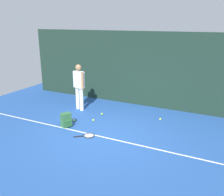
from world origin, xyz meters
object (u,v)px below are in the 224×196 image
tennis_ball_near_player (102,114)px  tennis_ball_by_fence (160,119)px  tennis_player (79,84)px  tennis_ball_far_left (74,120)px  backpack (66,120)px  tennis_ball_mid_court (93,120)px  tennis_racket (88,136)px

tennis_ball_near_player → tennis_ball_by_fence: bearing=12.5°
tennis_player → tennis_ball_far_left: (0.47, -1.06, -0.93)m
backpack → tennis_ball_far_left: bearing=26.0°
tennis_player → tennis_ball_near_player: bearing=-166.5°
tennis_ball_mid_court → tennis_ball_far_left: size_ratio=1.00×
tennis_player → tennis_ball_near_player: tennis_player is taller
backpack → tennis_ball_mid_court: size_ratio=6.67×
tennis_player → tennis_ball_near_player: (1.00, -0.12, -0.93)m
tennis_ball_near_player → tennis_ball_far_left: bearing=-119.7°
backpack → tennis_ball_by_fence: 3.10m
tennis_player → tennis_racket: tennis_player is taller
tennis_player → backpack: size_ratio=3.86×
backpack → tennis_ball_far_left: (-0.03, 0.46, -0.18)m
tennis_ball_near_player → tennis_ball_mid_court: 0.63m
tennis_player → tennis_racket: size_ratio=2.87×
tennis_racket → tennis_ball_far_left: tennis_ball_far_left is taller
tennis_ball_by_fence → tennis_ball_near_player: bearing=-167.5°
tennis_ball_near_player → tennis_ball_mid_court: bearing=-87.5°
tennis_player → tennis_ball_mid_court: size_ratio=25.76×
tennis_racket → tennis_ball_far_left: bearing=105.6°
backpack → tennis_ball_near_player: 1.49m
backpack → tennis_ball_by_fence: (2.49, 1.83, -0.18)m
tennis_player → tennis_racket: bearing=149.6°
tennis_racket → tennis_ball_mid_court: tennis_ball_mid_court is taller
tennis_player → tennis_ball_far_left: 1.49m
tennis_ball_mid_court → tennis_ball_by_fence: bearing=28.7°
tennis_player → tennis_ball_by_fence: size_ratio=25.76×
tennis_ball_mid_court → backpack: bearing=-124.7°
tennis_player → tennis_ball_by_fence: bearing=-153.5°
tennis_player → backpack: 1.77m
tennis_ball_near_player → backpack: bearing=-109.7°
tennis_racket → tennis_ball_near_player: size_ratio=8.97×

